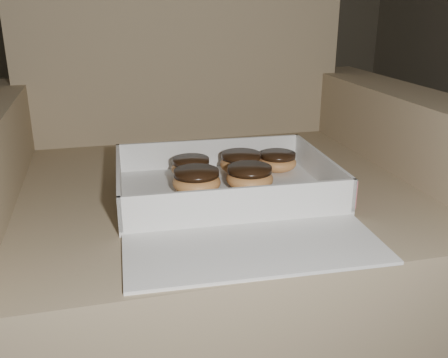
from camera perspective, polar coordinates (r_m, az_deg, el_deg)
armchair at (r=1.06m, az=-1.98°, el=-5.63°), size 0.95×0.80×0.99m
bakery_box at (r=0.84m, az=0.73°, el=-1.84°), size 0.38×0.44×0.06m
donut_a at (r=0.87m, az=2.95°, el=0.20°), size 0.08×0.08×0.04m
donut_b at (r=0.95m, az=1.95°, el=1.89°), size 0.08×0.08×0.04m
donut_c at (r=0.93m, az=-3.79°, el=1.37°), size 0.07×0.07×0.04m
donut_d at (r=0.97m, az=6.17°, el=2.04°), size 0.07×0.07×0.04m
donut_e at (r=0.86m, az=-3.16°, el=-0.22°), size 0.08×0.08×0.04m
crumb_a at (r=0.79m, az=-3.76°, el=-3.61°), size 0.01×0.01×0.00m
crumb_b at (r=0.76m, az=-2.49°, el=-4.54°), size 0.01×0.01×0.00m
crumb_c at (r=0.75m, az=-5.43°, el=-4.88°), size 0.01×0.01×0.00m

